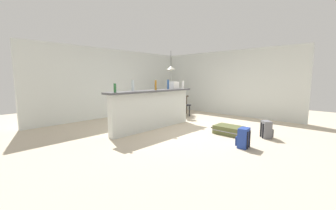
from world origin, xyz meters
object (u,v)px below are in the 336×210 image
bottle_green (115,88)px  bottle_blue (168,84)px  bottle_white (183,85)px  bottle_clear (133,86)px  bottle_amber (156,85)px  pendant_lamp (171,68)px  suitcase_flat_olive (228,130)px  grocery_bag (174,85)px  backpack_blue (243,138)px  dining_chair_near_partition (182,103)px  dining_table (172,98)px  backpack_grey (266,130)px

bottle_green → bottle_blue: bottle_blue is taller
bottle_white → bottle_clear: bearing=175.6°
bottle_clear → bottle_white: size_ratio=1.16×
bottle_amber → pendant_lamp: pendant_lamp is taller
suitcase_flat_olive → bottle_amber: bearing=116.1°
bottle_amber → grocery_bag: 0.93m
pendant_lamp → suitcase_flat_olive: bearing=-111.6°
bottle_blue → bottle_white: bottle_blue is taller
suitcase_flat_olive → backpack_blue: (-0.77, -0.72, 0.09)m
grocery_bag → backpack_blue: size_ratio=0.62×
bottle_blue → dining_chair_near_partition: bottle_blue is taller
grocery_bag → dining_table: (1.19, 1.14, -0.58)m
backpack_blue → bottle_blue: bearing=78.8°
bottle_clear → grocery_bag: size_ratio=1.08×
bottle_amber → backpack_blue: bottle_amber is taller
bottle_clear → bottle_amber: (0.71, -0.12, -0.00)m
bottle_green → backpack_blue: size_ratio=0.51×
backpack_grey → bottle_green: bearing=134.0°
suitcase_flat_olive → dining_table: bearing=68.1°
backpack_blue → bottle_amber: bearing=92.5°
pendant_lamp → dining_table: bearing=-98.0°
bottle_white → dining_chair_near_partition: bearing=40.1°
pendant_lamp → backpack_blue: size_ratio=1.83×
bottle_amber → backpack_blue: bearing=-87.5°
bottle_clear → bottle_blue: bearing=-0.6°
bottle_amber → bottle_white: bearing=-1.2°
grocery_bag → dining_table: grocery_bag is taller
grocery_bag → backpack_blue: (-0.82, -2.63, -1.02)m
bottle_green → pendant_lamp: (3.46, 1.35, 0.63)m
pendant_lamp → backpack_blue: 4.65m
bottle_blue → dining_table: (1.48, 1.15, -0.61)m
suitcase_flat_olive → pendant_lamp: bearing=68.4°
bottle_blue → suitcase_flat_olive: bottle_blue is taller
bottle_white → pendant_lamp: size_ratio=0.32×
bottle_clear → bottle_white: 1.90m
bottle_blue → backpack_grey: 2.99m
pendant_lamp → bottle_blue: bearing=-140.6°
suitcase_flat_olive → dining_chair_near_partition: bearing=64.7°
bottle_white → dining_chair_near_partition: size_ratio=0.26×
dining_chair_near_partition → suitcase_flat_olive: dining_chair_near_partition is taller
bottle_blue → backpack_blue: (-0.52, -2.63, -1.05)m
dining_table → backpack_grey: (-0.92, -3.89, -0.44)m
bottle_green → pendant_lamp: bearing=21.4°
bottle_white → grocery_bag: 0.30m
backpack_grey → bottle_white: bearing=89.9°
bottle_amber → pendant_lamp: (2.12, 1.33, 0.60)m
dining_table → pendant_lamp: (0.01, 0.08, 1.20)m
backpack_blue → dining_chair_near_partition: bearing=58.7°
bottle_white → grocery_bag: size_ratio=0.93×
bottle_white → pendant_lamp: 1.76m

